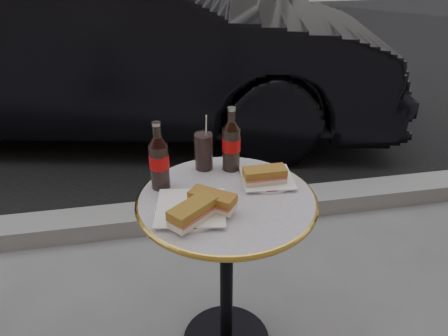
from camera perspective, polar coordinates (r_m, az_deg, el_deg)
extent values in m
cube|color=black|center=(6.42, -8.53, 14.83)|extent=(40.00, 8.00, 0.00)
cube|color=gray|center=(2.61, -3.49, -5.89)|extent=(40.00, 0.20, 0.12)
cylinder|color=white|center=(1.42, -4.35, -5.41)|extent=(0.30, 0.30, 0.01)
cylinder|color=white|center=(1.59, 5.64, -1.48)|extent=(0.24, 0.24, 0.01)
cube|color=olive|center=(1.35, -4.09, -5.87)|extent=(0.17, 0.16, 0.06)
cube|color=#956126|center=(1.40, -1.52, -4.34)|extent=(0.16, 0.15, 0.05)
cube|color=#9B6827|center=(1.55, 5.31, -1.03)|extent=(0.15, 0.07, 0.05)
cylinder|color=black|center=(1.64, -2.67, 2.20)|extent=(0.08, 0.08, 0.14)
imported|color=black|center=(3.74, -14.06, 15.55)|extent=(2.43, 4.62, 1.45)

